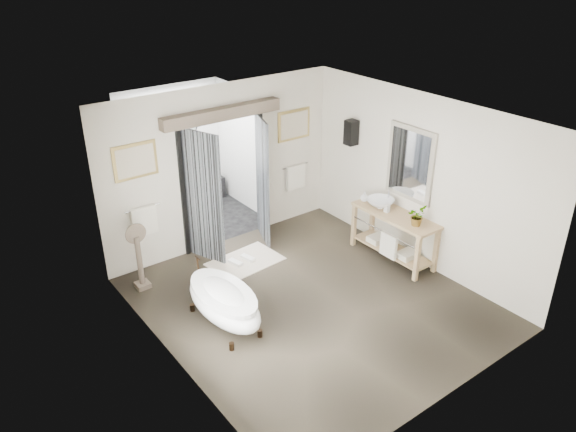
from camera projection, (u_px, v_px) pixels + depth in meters
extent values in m
plane|color=#493F30|center=(311.00, 303.00, 8.60)|extent=(5.00, 5.00, 0.00)
cube|color=beige|center=(457.00, 300.00, 6.17)|extent=(4.50, 0.02, 2.90)
cube|color=beige|center=(169.00, 269.00, 6.74)|extent=(0.02, 5.00, 2.90)
cube|color=beige|center=(420.00, 181.00, 9.16)|extent=(0.02, 5.00, 2.90)
cube|color=beige|center=(140.00, 188.00, 8.92)|extent=(1.45, 0.02, 2.90)
cube|color=beige|center=(292.00, 149.00, 10.56)|extent=(1.45, 0.02, 2.90)
cube|color=beige|center=(219.00, 102.00, 9.23)|extent=(1.60, 0.02, 0.60)
cube|color=white|center=(316.00, 119.00, 7.31)|extent=(4.50, 5.00, 0.02)
cube|color=white|center=(197.00, 298.00, 6.39)|extent=(0.02, 2.20, 2.70)
cube|color=#9F9685|center=(410.00, 163.00, 9.19)|extent=(0.05, 0.95, 1.25)
cube|color=silver|center=(409.00, 164.00, 9.18)|extent=(0.01, 0.80, 1.10)
cube|color=black|center=(351.00, 132.00, 10.01)|extent=(0.20, 0.20, 0.45)
sphere|color=#FFCC8C|center=(351.00, 132.00, 10.01)|extent=(0.10, 0.10, 0.10)
cube|color=black|center=(200.00, 220.00, 11.10)|extent=(2.20, 2.00, 0.01)
cube|color=white|center=(190.00, 95.00, 9.99)|extent=(2.20, 2.00, 0.02)
cube|color=white|center=(171.00, 147.00, 11.26)|extent=(2.20, 0.02, 2.50)
cube|color=white|center=(140.00, 174.00, 9.95)|extent=(0.02, 2.00, 2.50)
cube|color=white|center=(244.00, 149.00, 11.14)|extent=(0.02, 2.00, 2.50)
cube|color=black|center=(180.00, 196.00, 11.59)|extent=(2.00, 0.35, 0.45)
cylinder|color=silver|center=(152.00, 134.00, 10.87)|extent=(0.40, 0.03, 0.40)
cylinder|color=silver|center=(188.00, 127.00, 11.30)|extent=(0.40, 0.03, 0.40)
cube|color=black|center=(182.00, 194.00, 9.44)|extent=(0.07, 0.10, 2.30)
cube|color=black|center=(261.00, 172.00, 10.31)|extent=(0.07, 0.10, 2.30)
cube|color=black|center=(220.00, 119.00, 9.36)|extent=(1.67, 0.10, 0.07)
cube|color=black|center=(203.00, 198.00, 9.30)|extent=(0.31, 0.76, 2.30)
cube|color=black|center=(263.00, 181.00, 9.95)|extent=(0.31, 0.76, 2.30)
cube|color=brown|center=(222.00, 114.00, 9.24)|extent=(2.20, 0.20, 0.20)
cube|color=tan|center=(135.00, 161.00, 8.68)|extent=(0.72, 0.03, 0.57)
cube|color=beige|center=(136.00, 161.00, 8.67)|extent=(0.62, 0.01, 0.47)
cube|color=tan|center=(294.00, 125.00, 10.35)|extent=(0.72, 0.03, 0.57)
cube|color=beige|center=(294.00, 125.00, 10.34)|extent=(0.62, 0.01, 0.47)
cylinder|color=silver|center=(142.00, 208.00, 9.01)|extent=(0.60, 0.02, 0.02)
cube|color=white|center=(144.00, 221.00, 9.10)|extent=(0.42, 0.08, 0.48)
cylinder|color=silver|center=(295.00, 166.00, 10.68)|extent=(0.60, 0.02, 0.02)
cube|color=white|center=(295.00, 177.00, 10.76)|extent=(0.42, 0.08, 0.48)
cylinder|color=black|center=(232.00, 346.00, 7.60)|extent=(0.07, 0.07, 0.11)
cylinder|color=black|center=(260.00, 333.00, 7.85)|extent=(0.07, 0.07, 0.11)
cylinder|color=black|center=(192.00, 308.00, 8.40)|extent=(0.07, 0.07, 0.11)
cylinder|color=black|center=(219.00, 297.00, 8.65)|extent=(0.07, 0.07, 0.11)
ellipsoid|color=white|center=(224.00, 303.00, 7.99)|extent=(0.70, 1.58, 0.50)
cylinder|color=black|center=(198.00, 263.00, 8.37)|extent=(0.03, 0.03, 0.20)
cube|color=tan|center=(417.00, 258.00, 8.97)|extent=(0.07, 0.07, 0.85)
cube|color=tan|center=(436.00, 249.00, 9.22)|extent=(0.07, 0.07, 0.85)
cube|color=tan|center=(354.00, 224.00, 10.03)|extent=(0.07, 0.07, 0.85)
cube|color=tan|center=(372.00, 217.00, 10.28)|extent=(0.07, 0.07, 0.85)
cube|color=tan|center=(395.00, 215.00, 9.45)|extent=(0.55, 1.60, 0.05)
cube|color=tan|center=(392.00, 249.00, 9.75)|extent=(0.45, 1.50, 0.03)
cylinder|color=silver|center=(383.00, 232.00, 9.40)|extent=(0.02, 1.40, 0.02)
cube|color=white|center=(389.00, 245.00, 9.39)|extent=(0.06, 0.34, 0.42)
cube|color=white|center=(408.00, 254.00, 9.47)|extent=(0.35, 0.25, 0.10)
cube|color=white|center=(378.00, 238.00, 9.97)|extent=(0.35, 0.25, 0.10)
cube|color=brown|center=(143.00, 285.00, 8.97)|extent=(0.22, 0.22, 0.08)
cylinder|color=brown|center=(139.00, 260.00, 8.77)|extent=(0.09, 0.09, 0.84)
cylinder|color=silver|center=(135.00, 233.00, 8.57)|extent=(0.30, 0.02, 0.30)
cylinder|color=brown|center=(136.00, 234.00, 8.56)|extent=(0.34, 0.01, 0.34)
cube|color=beige|center=(245.00, 261.00, 9.68)|extent=(1.26, 0.89, 0.01)
cube|color=white|center=(235.00, 262.00, 9.59)|extent=(0.16, 0.29, 0.05)
cube|color=white|center=(248.00, 258.00, 9.72)|extent=(0.16, 0.29, 0.05)
imported|color=white|center=(380.00, 203.00, 9.61)|extent=(0.57, 0.57, 0.17)
imported|color=gray|center=(417.00, 216.00, 9.00)|extent=(0.37, 0.35, 0.33)
imported|color=gray|center=(387.00, 207.00, 9.47)|extent=(0.08, 0.08, 0.17)
imported|color=gray|center=(364.00, 197.00, 9.86)|extent=(0.16, 0.16, 0.18)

